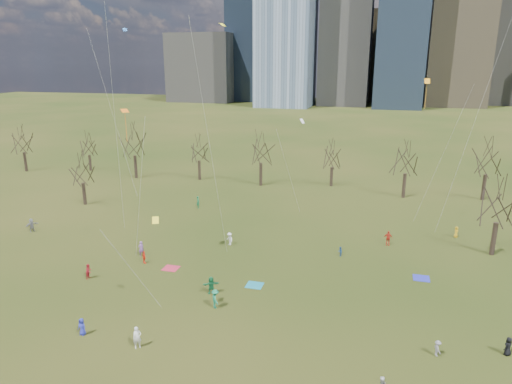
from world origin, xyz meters
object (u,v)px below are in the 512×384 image
(blanket_navy, at_px, (421,278))
(blanket_crimson, at_px, (171,268))
(person_0, at_px, (82,327))
(person_4, at_px, (144,257))
(person_2, at_px, (89,271))
(person_1, at_px, (137,337))
(blanket_teal, at_px, (255,285))

(blanket_navy, relative_size, blanket_crimson, 1.00)
(person_0, xyz_separation_m, person_4, (-1.93, 13.40, -0.01))
(person_0, distance_m, person_2, 10.33)
(person_1, distance_m, person_4, 15.44)
(blanket_teal, height_order, person_1, person_1)
(person_1, relative_size, person_2, 1.15)
(person_0, relative_size, person_2, 0.94)
(person_2, height_order, person_4, person_2)
(blanket_teal, distance_m, blanket_navy, 16.86)
(blanket_crimson, bearing_deg, person_0, -96.04)
(person_0, distance_m, person_4, 13.54)
(blanket_teal, xyz_separation_m, blanket_crimson, (-9.54, 1.25, 0.00))
(person_0, relative_size, person_4, 1.01)
(blanket_teal, height_order, blanket_crimson, same)
(person_4, bearing_deg, blanket_teal, -148.72)
(blanket_navy, height_order, person_4, person_4)
(person_1, xyz_separation_m, person_2, (-10.63, 9.07, -0.11))
(person_2, bearing_deg, person_1, -131.93)
(person_1, bearing_deg, person_2, 96.24)
(blanket_navy, distance_m, person_2, 33.43)
(blanket_teal, relative_size, person_1, 0.91)
(blanket_teal, xyz_separation_m, person_4, (-12.84, 1.63, 0.69))
(blanket_navy, relative_size, person_2, 1.05)
(blanket_navy, xyz_separation_m, person_0, (-26.68, -17.76, 0.71))
(blanket_teal, distance_m, person_4, 12.96)
(person_2, bearing_deg, blanket_navy, -75.79)
(blanket_crimson, xyz_separation_m, person_2, (-6.89, -4.28, 0.75))
(blanket_teal, bearing_deg, person_4, 172.76)
(blanket_navy, bearing_deg, blanket_crimson, -169.39)
(person_0, xyz_separation_m, person_2, (-5.51, 8.74, 0.04))
(blanket_crimson, xyz_separation_m, person_1, (3.74, -13.35, 0.86))
(blanket_navy, distance_m, person_4, 28.94)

